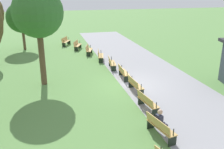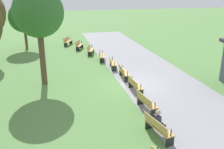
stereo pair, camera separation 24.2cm
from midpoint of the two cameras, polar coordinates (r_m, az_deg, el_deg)
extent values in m
plane|color=#5B8C47|center=(16.50, 4.50, -2.31)|extent=(120.00, 120.00, 0.00)
cube|color=#939399|center=(17.22, 11.11, -1.68)|extent=(41.62, 5.37, 0.01)
cube|color=tan|center=(28.31, -9.69, 7.45)|extent=(1.64, 1.11, 0.04)
cube|color=tan|center=(28.34, -10.09, 7.94)|extent=(1.49, 0.80, 0.40)
cube|color=black|center=(29.03, -9.11, 7.30)|extent=(0.22, 0.36, 0.43)
cylinder|color=black|center=(28.95, -9.12, 8.06)|extent=(0.06, 0.06, 0.30)
cube|color=black|center=(27.68, -10.24, 6.67)|extent=(0.22, 0.36, 0.43)
cylinder|color=black|center=(27.60, -10.25, 7.47)|extent=(0.06, 0.06, 0.30)
cube|color=tan|center=(26.19, -7.13, 6.65)|extent=(1.66, 1.00, 0.04)
cube|color=tan|center=(26.19, -7.58, 7.17)|extent=(1.54, 0.69, 0.40)
cube|color=black|center=(26.95, -6.71, 6.51)|extent=(0.19, 0.37, 0.43)
cylinder|color=black|center=(26.86, -6.70, 7.33)|extent=(0.06, 0.06, 0.30)
cube|color=black|center=(25.54, -7.54, 5.78)|extent=(0.19, 0.37, 0.43)
cylinder|color=black|center=(25.45, -7.53, 6.65)|extent=(0.06, 0.06, 0.30)
cube|color=tan|center=(24.04, -4.57, 5.63)|extent=(1.67, 0.88, 0.04)
cube|color=tan|center=(24.01, -5.06, 6.19)|extent=(1.58, 0.56, 0.40)
cube|color=black|center=(24.81, -4.33, 5.50)|extent=(0.16, 0.38, 0.43)
cylinder|color=black|center=(24.72, -4.31, 6.39)|extent=(0.05, 0.05, 0.30)
cube|color=black|center=(23.37, -4.79, 4.65)|extent=(0.16, 0.38, 0.43)
cylinder|color=black|center=(23.28, -4.77, 5.59)|extent=(0.05, 0.05, 0.30)
cube|color=tan|center=(21.86, -1.99, 4.32)|extent=(1.67, 0.76, 0.04)
cube|color=tan|center=(21.80, -2.52, 4.93)|extent=(1.60, 0.43, 0.40)
cube|color=black|center=(22.64, -1.97, 4.23)|extent=(0.14, 0.38, 0.43)
cylinder|color=black|center=(22.54, -1.93, 5.20)|extent=(0.05, 0.05, 0.30)
cube|color=black|center=(21.20, -1.99, 3.20)|extent=(0.14, 0.38, 0.43)
cylinder|color=black|center=(21.09, -1.95, 4.23)|extent=(0.05, 0.05, 0.30)
cube|color=tan|center=(19.65, 0.60, 2.65)|extent=(1.65, 0.64, 0.04)
cube|color=tan|center=(19.57, 0.02, 3.31)|extent=(1.61, 0.30, 0.40)
cube|color=black|center=(20.43, 0.35, 2.61)|extent=(0.11, 0.38, 0.43)
cylinder|color=black|center=(20.33, 0.41, 3.68)|extent=(0.05, 0.05, 0.30)
cube|color=black|center=(19.01, 0.87, 1.35)|extent=(0.11, 0.38, 0.43)
cylinder|color=black|center=(18.90, 0.94, 2.49)|extent=(0.05, 0.05, 0.30)
cube|color=tan|center=(17.44, 3.22, 0.48)|extent=(1.63, 0.51, 0.04)
cube|color=tan|center=(17.32, 2.59, 1.20)|extent=(1.62, 0.17, 0.40)
cube|color=black|center=(18.20, 2.63, 0.52)|extent=(0.08, 0.38, 0.43)
cylinder|color=black|center=(18.09, 2.71, 1.71)|extent=(0.05, 0.05, 0.30)
cube|color=black|center=(16.84, 3.83, -1.06)|extent=(0.08, 0.38, 0.43)
cylinder|color=black|center=(16.71, 3.92, 0.21)|extent=(0.05, 0.05, 0.30)
cube|color=tan|center=(15.24, 5.86, -2.38)|extent=(1.63, 0.51, 0.04)
cube|color=tan|center=(15.08, 5.19, -1.61)|extent=(1.62, 0.17, 0.40)
cube|color=black|center=(15.97, 4.86, -2.23)|extent=(0.08, 0.38, 0.43)
cylinder|color=black|center=(15.84, 4.96, -0.89)|extent=(0.05, 0.05, 0.30)
cube|color=black|center=(14.69, 6.90, -4.25)|extent=(0.08, 0.38, 0.43)
cylinder|color=black|center=(14.55, 7.03, -2.81)|extent=(0.05, 0.05, 0.30)
cube|color=tan|center=(13.06, 8.55, -6.27)|extent=(1.65, 0.64, 0.04)
cube|color=tan|center=(12.87, 7.82, -5.44)|extent=(1.61, 0.30, 0.40)
cube|color=black|center=(13.75, 7.00, -5.93)|extent=(0.11, 0.38, 0.43)
cylinder|color=black|center=(13.60, 7.14, -4.40)|extent=(0.05, 0.05, 0.30)
cube|color=black|center=(12.59, 10.14, -8.56)|extent=(0.11, 0.38, 0.43)
cylinder|color=black|center=(12.42, 10.33, -6.93)|extent=(0.05, 0.05, 0.30)
cube|color=tan|center=(10.95, 11.31, -11.74)|extent=(1.67, 0.76, 0.04)
cube|color=tan|center=(10.72, 10.51, -10.89)|extent=(1.60, 0.43, 0.40)
cube|color=black|center=(11.58, 9.02, -11.09)|extent=(0.14, 0.38, 0.43)
cylinder|color=black|center=(11.40, 9.21, -9.35)|extent=(0.05, 0.05, 0.30)
cube|color=black|center=(10.58, 13.68, -14.59)|extent=(0.14, 0.38, 0.43)
cylinder|color=black|center=(10.38, 13.94, -12.74)|extent=(0.05, 0.05, 0.30)
cube|color=#2D3347|center=(10.92, 10.84, -10.28)|extent=(0.35, 0.26, 0.50)
sphere|color=tan|center=(10.74, 11.06, -8.44)|extent=(0.22, 0.22, 0.22)
cylinder|color=#23232D|center=(11.21, 11.24, -11.07)|extent=(0.20, 0.38, 0.13)
cylinder|color=#23232D|center=(11.41, 11.92, -11.78)|extent=(0.13, 0.13, 0.43)
cylinder|color=#23232D|center=(11.08, 11.80, -11.47)|extent=(0.20, 0.38, 0.13)
cylinder|color=#23232D|center=(11.29, 12.47, -12.18)|extent=(0.13, 0.13, 0.43)
cylinder|color=brown|center=(27.34, -18.73, 7.79)|extent=(0.27, 0.27, 2.27)
sphere|color=#285B23|center=(27.05, -19.21, 12.14)|extent=(2.98, 2.98, 2.98)
cylinder|color=brown|center=(16.66, -15.14, 3.83)|extent=(0.37, 0.37, 3.61)
sphere|color=#336B2D|center=(16.19, -16.01, 13.48)|extent=(3.10, 3.10, 3.10)
camera|label=1|loc=(0.12, -89.56, 0.15)|focal=40.23mm
camera|label=2|loc=(0.12, 90.44, -0.15)|focal=40.23mm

